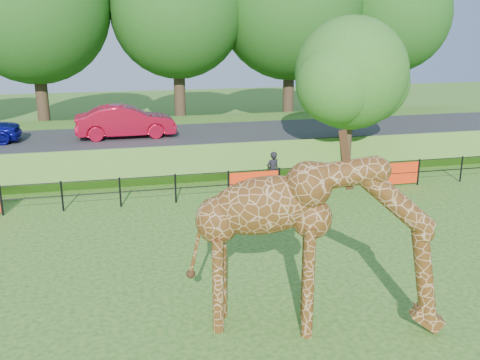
{
  "coord_description": "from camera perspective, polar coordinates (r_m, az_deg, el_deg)",
  "views": [
    {
      "loc": [
        -2.08,
        -10.88,
        6.29
      ],
      "look_at": [
        1.4,
        3.63,
        2.0
      ],
      "focal_mm": 40.0,
      "sensor_mm": 36.0,
      "label": 1
    }
  ],
  "objects": [
    {
      "name": "embankment",
      "position": [
        27.06,
        -8.8,
        3.81
      ],
      "size": [
        40.0,
        9.0,
        1.3
      ],
      "primitive_type": "cube",
      "color": "#2A5F17",
      "rests_on": "ground"
    },
    {
      "name": "tree_east",
      "position": [
        22.77,
        11.93,
        10.63
      ],
      "size": [
        5.4,
        4.71,
        6.76
      ],
      "color": "#372419",
      "rests_on": "ground"
    },
    {
      "name": "road",
      "position": [
        25.45,
        -8.57,
        4.68
      ],
      "size": [
        40.0,
        5.0,
        0.12
      ],
      "primitive_type": "cube",
      "color": "#2B2B2E",
      "rests_on": "embankment"
    },
    {
      "name": "ground",
      "position": [
        12.74,
        -2.39,
        -13.57
      ],
      "size": [
        90.0,
        90.0,
        0.0
      ],
      "primitive_type": "plane",
      "color": "#2A5F17",
      "rests_on": "ground"
    },
    {
      "name": "giraffe",
      "position": [
        11.28,
        8.22,
        -6.85
      ],
      "size": [
        5.45,
        2.65,
        3.87
      ],
      "primitive_type": null,
      "rotation": [
        0.0,
        0.0,
        -0.32
      ],
      "color": "#5C3513",
      "rests_on": "ground"
    },
    {
      "name": "perimeter_fence",
      "position": [
        19.84,
        -6.89,
        -0.9
      ],
      "size": [
        28.07,
        0.1,
        1.1
      ],
      "primitive_type": null,
      "color": "black",
      "rests_on": "ground"
    },
    {
      "name": "car_red",
      "position": [
        24.94,
        -12.1,
        6.13
      ],
      "size": [
        4.48,
        1.65,
        1.46
      ],
      "primitive_type": "imported",
      "rotation": [
        0.0,
        0.0,
        1.59
      ],
      "color": "red",
      "rests_on": "road"
    },
    {
      "name": "visitor",
      "position": [
        21.26,
        3.51,
        0.98
      ],
      "size": [
        0.65,
        0.52,
        1.56
      ],
      "primitive_type": "imported",
      "rotation": [
        0.0,
        0.0,
        3.43
      ],
      "color": "black",
      "rests_on": "ground"
    },
    {
      "name": "bg_tree_line",
      "position": [
        33.13,
        -6.92,
        17.48
      ],
      "size": [
        37.3,
        8.8,
        11.82
      ],
      "color": "#372419",
      "rests_on": "ground"
    }
  ]
}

